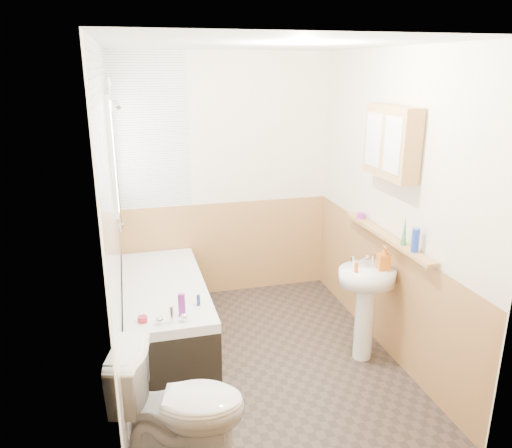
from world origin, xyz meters
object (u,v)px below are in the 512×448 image
at_px(sink, 366,295).
at_px(medicine_cabinet, 391,142).
at_px(pine_shelf, 386,236).
at_px(toilet, 181,406).
at_px(bathtub, 165,310).

xyz_separation_m(sink, medicine_cabinet, (0.17, 0.10, 1.22)).
bearing_deg(pine_shelf, toilet, -154.33).
height_order(sink, medicine_cabinet, medicine_cabinet).
distance_m(sink, medicine_cabinet, 1.24).
distance_m(toilet, pine_shelf, 2.10).
bearing_deg(bathtub, sink, -24.89).
xyz_separation_m(bathtub, pine_shelf, (1.77, -0.63, 0.75)).
height_order(bathtub, toilet, toilet).
height_order(toilet, sink, sink).
bearing_deg(medicine_cabinet, bathtub, 160.05).
distance_m(sink, pine_shelf, 0.51).
bearing_deg(toilet, pine_shelf, -49.22).
height_order(pine_shelf, medicine_cabinet, medicine_cabinet).
bearing_deg(toilet, sink, -49.33).
distance_m(bathtub, toilet, 1.50).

